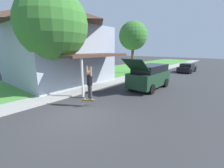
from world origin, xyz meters
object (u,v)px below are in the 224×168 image
Objects in this scene: car_down_street at (187,68)px; lawn_tree_far at (133,36)px; suv_parked at (150,76)px; skateboard at (88,100)px; skateboarder at (90,82)px; lawn_tree_near at (53,25)px.

lawn_tree_far is at bearing -130.04° from car_down_street.
suv_parked reaches higher than skateboard.
suv_parked is 6.76× the size of skateboard.
lawn_tree_far reaches higher than skateboarder.
car_down_street is (5.46, 6.50, -4.41)m from lawn_tree_far.
skateboard is (4.06, -0.43, -4.64)m from lawn_tree_near.
skateboard is (-0.82, -6.27, -0.70)m from suv_parked.
skateboarder is (-0.71, -18.51, 0.86)m from car_down_street.
skateboarder is at bearing -68.40° from lawn_tree_far.
lawn_tree_near is 1.09× the size of lawn_tree_far.
suv_parked is at bearing 83.17° from skateboarder.
car_down_street is 5.42× the size of skateboard.
car_down_street is at bearing 87.80° from skateboarder.
car_down_street is at bearing 90.14° from suv_parked.
suv_parked is 6.36m from skateboard.
skateboarder reaches higher than car_down_street.
suv_parked reaches higher than skateboarder.
suv_parked is at bearing -46.69° from lawn_tree_far.
skateboarder is 2.43× the size of skateboard.
lawn_tree_near reaches higher than skateboard.
car_down_street is 18.61m from skateboard.
car_down_street is 18.54m from skateboarder.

